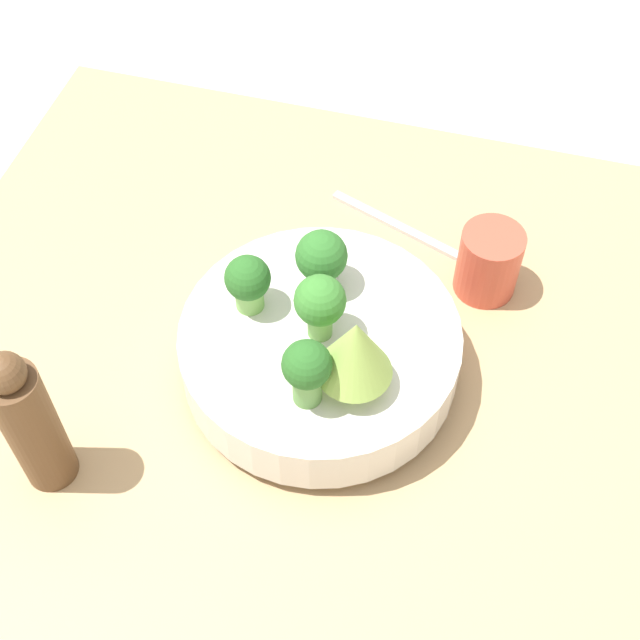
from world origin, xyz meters
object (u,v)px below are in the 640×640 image
object	(u,v)px
cup	(489,262)
pepper_mill	(30,422)
bowl	(320,350)
fork	(403,229)

from	to	relation	value
cup	pepper_mill	bearing A→B (deg)	42.61
bowl	cup	size ratio (longest dim) A/B	3.41
bowl	pepper_mill	bearing A→B (deg)	38.62
cup	fork	distance (m)	0.12
bowl	fork	distance (m)	0.22
pepper_mill	fork	bearing A→B (deg)	-123.44
bowl	pepper_mill	xyz separation A→B (m)	(0.22, 0.17, 0.05)
cup	pepper_mill	distance (m)	0.49
pepper_mill	fork	world-z (taller)	pepper_mill
fork	cup	bearing A→B (deg)	150.72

